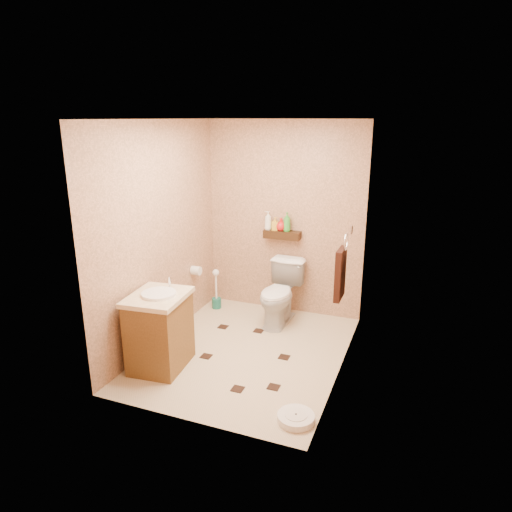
% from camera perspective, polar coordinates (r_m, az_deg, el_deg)
% --- Properties ---
extents(ground, '(2.50, 2.50, 0.00)m').
position_cam_1_polar(ground, '(5.01, -1.15, -11.87)').
color(ground, beige).
rests_on(ground, ground).
extents(wall_back, '(2.00, 0.04, 2.40)m').
position_cam_1_polar(wall_back, '(5.70, 3.55, 4.61)').
color(wall_back, tan).
rests_on(wall_back, ground).
extents(wall_front, '(2.00, 0.04, 2.40)m').
position_cam_1_polar(wall_front, '(3.49, -9.06, -3.68)').
color(wall_front, tan).
rests_on(wall_front, ground).
extents(wall_left, '(0.04, 2.50, 2.40)m').
position_cam_1_polar(wall_left, '(5.01, -11.89, 2.54)').
color(wall_left, tan).
rests_on(wall_left, ground).
extents(wall_right, '(0.04, 2.50, 2.40)m').
position_cam_1_polar(wall_right, '(4.29, 11.22, 0.16)').
color(wall_right, tan).
rests_on(wall_right, ground).
extents(ceiling, '(2.00, 2.50, 0.02)m').
position_cam_1_polar(ceiling, '(4.39, -1.34, 16.75)').
color(ceiling, silver).
rests_on(ceiling, wall_back).
extents(wall_shelf, '(0.46, 0.14, 0.10)m').
position_cam_1_polar(wall_shelf, '(5.66, 3.28, 2.67)').
color(wall_shelf, '#37220F').
rests_on(wall_shelf, wall_back).
extents(floor_accents, '(1.09, 1.30, 0.01)m').
position_cam_1_polar(floor_accents, '(4.94, -1.19, -12.31)').
color(floor_accents, black).
rests_on(floor_accents, ground).
extents(toilet, '(0.45, 0.75, 0.75)m').
position_cam_1_polar(toilet, '(5.53, 2.99, -4.71)').
color(toilet, white).
rests_on(toilet, ground).
extents(vanity, '(0.58, 0.68, 0.89)m').
position_cam_1_polar(vanity, '(4.68, -11.94, -9.01)').
color(vanity, brown).
rests_on(vanity, ground).
extents(bathroom_scale, '(0.40, 0.40, 0.06)m').
position_cam_1_polar(bathroom_scale, '(4.02, 5.01, -19.48)').
color(bathroom_scale, white).
rests_on(bathroom_scale, ground).
extents(toilet_brush, '(0.12, 0.12, 0.54)m').
position_cam_1_polar(toilet_brush, '(6.02, -4.98, -4.81)').
color(toilet_brush, '#196658').
rests_on(toilet_brush, ground).
extents(towel_ring, '(0.12, 0.30, 0.76)m').
position_cam_1_polar(towel_ring, '(4.62, 10.54, -1.92)').
color(towel_ring, silver).
rests_on(towel_ring, wall_right).
extents(toilet_paper, '(0.12, 0.11, 0.12)m').
position_cam_1_polar(toilet_paper, '(5.68, -7.50, -1.82)').
color(toilet_paper, white).
rests_on(toilet_paper, wall_left).
extents(bottle_a, '(0.11, 0.11, 0.23)m').
position_cam_1_polar(bottle_a, '(5.68, 1.53, 4.47)').
color(bottle_a, white).
rests_on(bottle_a, wall_shelf).
extents(bottle_b, '(0.09, 0.09, 0.16)m').
position_cam_1_polar(bottle_b, '(5.66, 2.39, 4.06)').
color(bottle_b, gold).
rests_on(bottle_b, wall_shelf).
extents(bottle_c, '(0.16, 0.16, 0.16)m').
position_cam_1_polar(bottle_c, '(5.64, 3.16, 3.97)').
color(bottle_c, red).
rests_on(bottle_c, wall_shelf).
extents(bottle_d, '(0.12, 0.12, 0.24)m').
position_cam_1_polar(bottle_d, '(5.61, 3.89, 4.28)').
color(bottle_d, green).
rests_on(bottle_d, wall_shelf).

